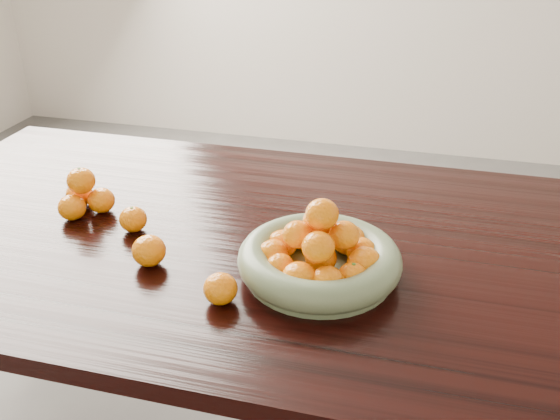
% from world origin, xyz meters
% --- Properties ---
extents(dining_table, '(2.00, 1.00, 0.75)m').
position_xyz_m(dining_table, '(0.00, 0.00, 0.66)').
color(dining_table, black).
rests_on(dining_table, ground).
extents(fruit_bowl, '(0.33, 0.33, 0.17)m').
position_xyz_m(fruit_bowl, '(0.10, -0.13, 0.79)').
color(fruit_bowl, '#677455').
rests_on(fruit_bowl, dining_table).
extents(orange_pyramid, '(0.13, 0.13, 0.11)m').
position_xyz_m(orange_pyramid, '(-0.50, 0.00, 0.79)').
color(orange_pyramid, orange).
rests_on(orange_pyramid, dining_table).
extents(loose_orange_0, '(0.06, 0.06, 0.06)m').
position_xyz_m(loose_orange_0, '(-0.34, -0.05, 0.78)').
color(loose_orange_0, orange).
rests_on(loose_orange_0, dining_table).
extents(loose_orange_1, '(0.07, 0.07, 0.07)m').
position_xyz_m(loose_orange_1, '(-0.24, -0.18, 0.78)').
color(loose_orange_1, orange).
rests_on(loose_orange_1, dining_table).
extents(loose_orange_2, '(0.07, 0.07, 0.06)m').
position_xyz_m(loose_orange_2, '(-0.06, -0.27, 0.78)').
color(loose_orange_2, orange).
rests_on(loose_orange_2, dining_table).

